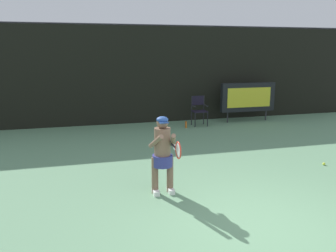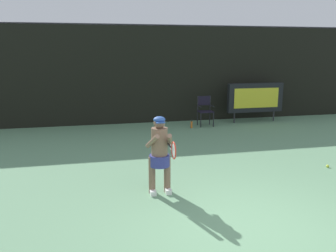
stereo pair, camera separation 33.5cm
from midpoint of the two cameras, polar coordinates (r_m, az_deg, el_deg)
ground at (r=5.60m, az=16.19°, el=-17.27°), size 18.00×22.00×0.03m
backdrop_screen at (r=13.17m, az=-1.78°, el=8.41°), size 18.00×0.12×3.66m
scoreboard at (r=13.71m, az=14.86°, el=4.52°), size 2.20×0.21×1.50m
umpire_chair at (r=12.74m, az=6.87°, el=2.79°), size 0.52×0.44×1.08m
water_bottle at (r=12.37m, az=4.68°, el=0.21°), size 0.07×0.07×0.27m
tennis_player at (r=6.59m, az=0.08°, el=-4.25°), size 0.53×0.61×1.51m
tennis_racket at (r=6.04m, az=2.48°, el=-3.98°), size 0.03×0.60×0.31m
tennis_ball_loose at (r=9.13m, az=25.78°, el=-5.97°), size 0.07×0.07×0.07m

